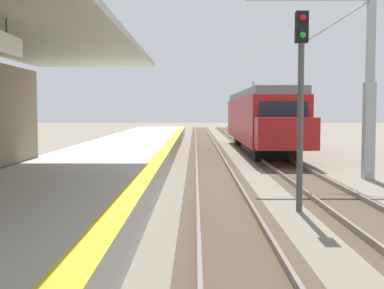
# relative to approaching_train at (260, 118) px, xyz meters

# --- Properties ---
(station_platform) EXTENTS (5.00, 80.00, 0.91)m
(station_platform) POSITION_rel_approaching_train_xyz_m (-7.80, -17.68, -1.73)
(station_platform) COLOR #B7B5AD
(station_platform) RESTS_ON ground
(track_pair_nearest_platform) EXTENTS (2.34, 120.00, 0.16)m
(track_pair_nearest_platform) POSITION_rel_approaching_train_xyz_m (-3.40, -13.68, -2.13)
(track_pair_nearest_platform) COLOR #4C3D2D
(track_pair_nearest_platform) RESTS_ON ground
(track_pair_middle) EXTENTS (2.34, 120.00, 0.16)m
(track_pair_middle) POSITION_rel_approaching_train_xyz_m (-0.00, -13.68, -2.13)
(track_pair_middle) COLOR #4C3D2D
(track_pair_middle) RESTS_ON ground
(approaching_train) EXTENTS (2.93, 19.60, 4.76)m
(approaching_train) POSITION_rel_approaching_train_xyz_m (0.00, 0.00, 0.00)
(approaching_train) COLOR maroon
(approaching_train) RESTS_ON ground
(rail_signal_post) EXTENTS (0.32, 0.34, 5.20)m
(rail_signal_post) POSITION_rel_approaching_train_xyz_m (-1.45, -19.56, 1.02)
(rail_signal_post) COLOR #4C4C4C
(rail_signal_post) RESTS_ON ground
(catenary_pylon_far_side) EXTENTS (5.00, 0.40, 7.50)m
(catenary_pylon_far_side) POSITION_rel_approaching_train_xyz_m (2.20, -13.23, 1.43)
(catenary_pylon_far_side) COLOR #9EA3A8
(catenary_pylon_far_side) RESTS_ON ground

